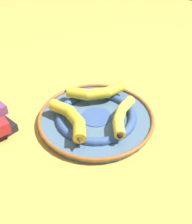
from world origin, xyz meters
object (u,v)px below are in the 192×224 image
at_px(banana_a, 96,92).
at_px(banana_c, 72,119).
at_px(banana_b, 122,115).
at_px(decorative_bowl, 96,117).

bearing_deg(banana_a, banana_c, -128.89).
xyz_separation_m(banana_b, banana_c, (0.10, 0.10, 0.00)).
bearing_deg(banana_c, banana_b, -113.51).
relative_size(banana_a, banana_b, 0.90).
xyz_separation_m(banana_a, banana_b, (-0.13, 0.05, -0.00)).
bearing_deg(decorative_bowl, banana_a, -53.08).
bearing_deg(banana_b, banana_a, -129.79).
xyz_separation_m(decorative_bowl, banana_b, (-0.08, -0.02, 0.03)).
bearing_deg(banana_b, banana_c, -66.19).
distance_m(decorative_bowl, banana_b, 0.09).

